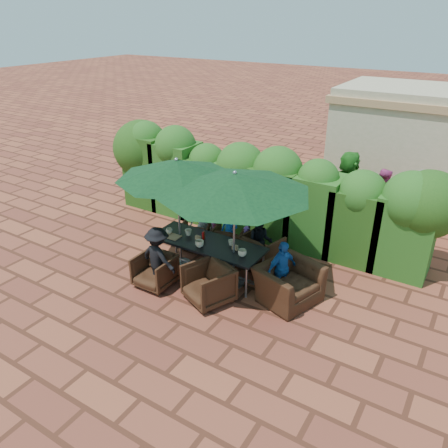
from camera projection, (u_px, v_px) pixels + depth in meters
The scene contains 32 objects.
ground at pixel (206, 273), 9.44m from camera, with size 80.00×80.00×0.00m, color brown.
dining_table at pixel (208, 245), 9.14m from camera, with size 2.47×0.90×0.75m.
umbrella_left at pixel (177, 169), 8.81m from camera, with size 2.50×2.50×2.46m.
umbrella_right at pixel (235, 183), 8.10m from camera, with size 2.95×2.95×2.46m.
chair_far_left at pixel (196, 233), 10.38m from camera, with size 0.67×0.63×0.69m, color black.
chair_far_mid at pixel (229, 239), 10.07m from camera, with size 0.71×0.67×0.73m, color black.
chair_far_right at pixel (261, 249), 9.54m from camera, with size 0.79×0.74×0.81m, color black.
chair_near_left at pixel (155, 269), 8.85m from camera, with size 0.72×0.68×0.74m, color black.
chair_near_right at pixel (208, 282), 8.35m from camera, with size 0.81×0.76×0.84m, color black.
chair_end_right at pixel (289, 278), 8.35m from camera, with size 1.14×0.74×0.99m, color black.
adult_far_left at pixel (203, 219), 10.30m from camera, with size 0.67×0.40×1.35m, color silver.
adult_far_mid at pixel (229, 232), 9.90m from camera, with size 0.41×0.34×1.15m, color #1E55A4.
adult_far_right at pixel (260, 242), 9.50m from camera, with size 0.55×0.33×1.14m, color black.
adult_near_left at pixel (158, 257), 8.74m from camera, with size 0.83×0.38×1.30m, color black.
adult_end_right at pixel (282, 269), 8.46m from camera, with size 0.69×0.35×1.18m, color #1E55A4.
child_left at pixel (214, 234), 10.27m from camera, with size 0.26×0.21×0.73m, color #C3458F.
child_right at pixel (246, 242), 9.86m from camera, with size 0.28×0.23×0.79m, color #804DA7.
pedestrian_a at pixel (347, 187), 11.45m from camera, with size 1.78×0.64×1.91m, color #2A8424.
pedestrian_b at pixel (380, 198), 11.24m from camera, with size 0.75×0.46×1.55m, color #C3458F.
pedestrian_c at pixel (419, 202), 10.82m from camera, with size 1.06×0.48×1.65m, color #9897A0.
cup_a at pixel (169, 231), 9.45m from camera, with size 0.14×0.14×0.11m, color beige.
cup_b at pixel (188, 232), 9.36m from camera, with size 0.15×0.15×0.14m, color beige.
cup_c at pixel (200, 244), 8.90m from camera, with size 0.18×0.18×0.14m, color beige.
cup_d at pixel (231, 243), 8.97m from camera, with size 0.13×0.13×0.12m, color beige.
cup_e at pixel (242, 253), 8.56m from camera, with size 0.17×0.17×0.14m, color beige.
ketchup_bottle at pixel (203, 236), 9.18m from camera, with size 0.04×0.04×0.17m, color #B20C0A.
sauce_bottle at pixel (204, 235), 9.23m from camera, with size 0.04×0.04×0.17m, color #4C230C.
serving_tray at pixel (172, 236), 9.32m from camera, with size 0.35×0.25×0.02m, color #9B734B.
number_block_left at pixel (198, 238), 9.16m from camera, with size 0.12×0.06×0.10m, color tan.
number_block_right at pixel (235, 247), 8.80m from camera, with size 0.12×0.06×0.10m, color tan.
hedge_wall at pixel (254, 183), 10.70m from camera, with size 9.10×1.60×2.43m.
building at pixel (445, 148), 12.41m from camera, with size 6.20×3.08×3.20m.
Camera 1 is at (4.58, -6.61, 5.07)m, focal length 35.00 mm.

